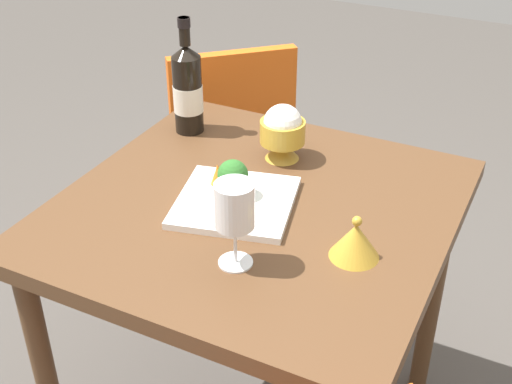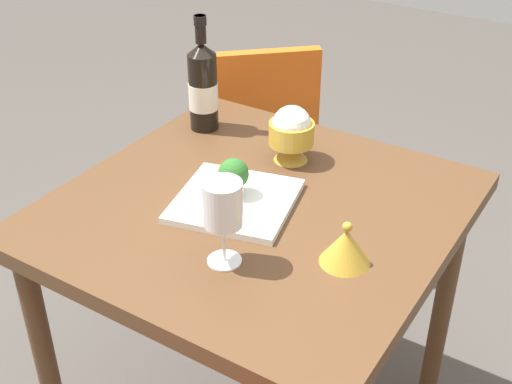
{
  "view_description": "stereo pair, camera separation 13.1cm",
  "coord_description": "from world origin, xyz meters",
  "px_view_note": "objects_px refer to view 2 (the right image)",
  "views": [
    {
      "loc": [
        0.56,
        -1.13,
        1.57
      ],
      "look_at": [
        0.0,
        0.0,
        0.78
      ],
      "focal_mm": 47.72,
      "sensor_mm": 36.0,
      "label": 1
    },
    {
      "loc": [
        0.67,
        -1.06,
        1.57
      ],
      "look_at": [
        0.0,
        0.0,
        0.78
      ],
      "focal_mm": 47.72,
      "sensor_mm": 36.0,
      "label": 2
    }
  ],
  "objects_px": {
    "rice_bowl_lid": "(346,246)",
    "serving_plate": "(235,201)",
    "wine_bottle": "(203,86)",
    "rice_bowl": "(291,133)",
    "chair_near_window": "(252,136)",
    "carrot_garnish_left": "(221,172)",
    "wine_glass": "(223,206)",
    "broccoli_floret": "(233,175)"
  },
  "relations": [
    {
      "from": "rice_bowl_lid",
      "to": "serving_plate",
      "type": "distance_m",
      "value": 0.3
    },
    {
      "from": "wine_bottle",
      "to": "rice_bowl",
      "type": "height_order",
      "value": "wine_bottle"
    },
    {
      "from": "chair_near_window",
      "to": "wine_bottle",
      "type": "xyz_separation_m",
      "value": [
        0.1,
        -0.39,
        0.34
      ]
    },
    {
      "from": "rice_bowl",
      "to": "carrot_garnish_left",
      "type": "relative_size",
      "value": 2.81
    },
    {
      "from": "wine_glass",
      "to": "serving_plate",
      "type": "xyz_separation_m",
      "value": [
        -0.1,
        0.18,
        -0.12
      ]
    },
    {
      "from": "wine_bottle",
      "to": "rice_bowl",
      "type": "relative_size",
      "value": 2.15
    },
    {
      "from": "rice_bowl_lid",
      "to": "wine_glass",
      "type": "bearing_deg",
      "value": -147.99
    },
    {
      "from": "serving_plate",
      "to": "carrot_garnish_left",
      "type": "xyz_separation_m",
      "value": [
        -0.07,
        0.04,
        0.03
      ]
    },
    {
      "from": "wine_glass",
      "to": "carrot_garnish_left",
      "type": "distance_m",
      "value": 0.29
    },
    {
      "from": "rice_bowl",
      "to": "wine_glass",
      "type": "bearing_deg",
      "value": -77.46
    },
    {
      "from": "wine_glass",
      "to": "chair_near_window",
      "type": "bearing_deg",
      "value": 119.51
    },
    {
      "from": "chair_near_window",
      "to": "rice_bowl",
      "type": "height_order",
      "value": "rice_bowl"
    },
    {
      "from": "rice_bowl",
      "to": "serving_plate",
      "type": "xyz_separation_m",
      "value": [
        -0.0,
        -0.24,
        -0.07
      ]
    },
    {
      "from": "wine_glass",
      "to": "rice_bowl_lid",
      "type": "bearing_deg",
      "value": 32.01
    },
    {
      "from": "chair_near_window",
      "to": "rice_bowl_lid",
      "type": "height_order",
      "value": "chair_near_window"
    },
    {
      "from": "rice_bowl",
      "to": "carrot_garnish_left",
      "type": "xyz_separation_m",
      "value": [
        -0.07,
        -0.2,
        -0.03
      ]
    },
    {
      "from": "wine_bottle",
      "to": "carrot_garnish_left",
      "type": "distance_m",
      "value": 0.32
    },
    {
      "from": "wine_bottle",
      "to": "rice_bowl_lid",
      "type": "bearing_deg",
      "value": -29.79
    },
    {
      "from": "wine_bottle",
      "to": "carrot_garnish_left",
      "type": "xyz_separation_m",
      "value": [
        0.21,
        -0.23,
        -0.08
      ]
    },
    {
      "from": "wine_bottle",
      "to": "rice_bowl",
      "type": "xyz_separation_m",
      "value": [
        0.28,
        -0.03,
        -0.04
      ]
    },
    {
      "from": "wine_bottle",
      "to": "rice_bowl",
      "type": "bearing_deg",
      "value": -6.13
    },
    {
      "from": "chair_near_window",
      "to": "rice_bowl",
      "type": "xyz_separation_m",
      "value": [
        0.39,
        -0.42,
        0.3
      ]
    },
    {
      "from": "carrot_garnish_left",
      "to": "wine_glass",
      "type": "bearing_deg",
      "value": -53.88
    },
    {
      "from": "rice_bowl_lid",
      "to": "serving_plate",
      "type": "xyz_separation_m",
      "value": [
        -0.3,
        0.06,
        -0.03
      ]
    },
    {
      "from": "chair_near_window",
      "to": "rice_bowl_lid",
      "type": "relative_size",
      "value": 8.5
    },
    {
      "from": "wine_bottle",
      "to": "serving_plate",
      "type": "distance_m",
      "value": 0.4
    },
    {
      "from": "chair_near_window",
      "to": "carrot_garnish_left",
      "type": "relative_size",
      "value": 16.83
    },
    {
      "from": "broccoli_floret",
      "to": "wine_bottle",
      "type": "bearing_deg",
      "value": 136.08
    },
    {
      "from": "wine_bottle",
      "to": "broccoli_floret",
      "type": "relative_size",
      "value": 3.55
    },
    {
      "from": "serving_plate",
      "to": "broccoli_floret",
      "type": "relative_size",
      "value": 3.52
    },
    {
      "from": "rice_bowl_lid",
      "to": "carrot_garnish_left",
      "type": "height_order",
      "value": "rice_bowl_lid"
    },
    {
      "from": "wine_glass",
      "to": "broccoli_floret",
      "type": "distance_m",
      "value": 0.23
    },
    {
      "from": "wine_bottle",
      "to": "broccoli_floret",
      "type": "bearing_deg",
      "value": -43.92
    },
    {
      "from": "rice_bowl",
      "to": "rice_bowl_lid",
      "type": "bearing_deg",
      "value": -45.64
    },
    {
      "from": "wine_bottle",
      "to": "broccoli_floret",
      "type": "height_order",
      "value": "wine_bottle"
    },
    {
      "from": "rice_bowl_lid",
      "to": "carrot_garnish_left",
      "type": "relative_size",
      "value": 1.98
    },
    {
      "from": "carrot_garnish_left",
      "to": "wine_bottle",
      "type": "bearing_deg",
      "value": 132.91
    },
    {
      "from": "wine_bottle",
      "to": "carrot_garnish_left",
      "type": "bearing_deg",
      "value": -47.09
    },
    {
      "from": "rice_bowl_lid",
      "to": "broccoli_floret",
      "type": "relative_size",
      "value": 1.17
    },
    {
      "from": "rice_bowl",
      "to": "serving_plate",
      "type": "bearing_deg",
      "value": -90.78
    },
    {
      "from": "serving_plate",
      "to": "broccoli_floret",
      "type": "distance_m",
      "value": 0.06
    },
    {
      "from": "chair_near_window",
      "to": "carrot_garnish_left",
      "type": "bearing_deg",
      "value": -105.95
    }
  ]
}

